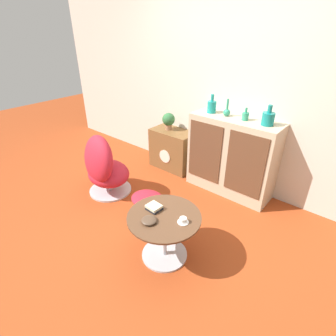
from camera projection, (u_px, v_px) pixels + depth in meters
name	position (u px, v px, depth m)	size (l,w,h in m)	color
ground_plane	(140.00, 234.00, 2.82)	(12.00, 12.00, 0.00)	#9E3D19
wall_back	(227.00, 86.00, 3.26)	(6.40, 0.06, 2.60)	beige
sideboard	(231.00, 156.00, 3.33)	(1.10, 0.41, 1.00)	tan
tv_console	(173.00, 149.00, 3.99)	(0.66, 0.38, 0.60)	brown
egg_chair	(104.00, 167.00, 3.33)	(0.71, 0.67, 0.83)	#B7B7BC
ottoman	(148.00, 201.00, 3.04)	(0.41, 0.35, 0.25)	#B7B7BC
coffee_table	(164.00, 230.00, 2.41)	(0.67, 0.67, 0.48)	#B7B7BC
vase_leftmost	(212.00, 106.00, 3.24)	(0.11, 0.11, 0.23)	teal
vase_inner_left	(227.00, 112.00, 3.14)	(0.08, 0.08, 0.21)	#2D8E6B
vase_inner_right	(245.00, 116.00, 3.00)	(0.08, 0.08, 0.15)	#2D8E6B
vase_rightmost	(268.00, 118.00, 2.84)	(0.13, 0.13, 0.22)	#147A75
potted_plant	(169.00, 120.00, 3.82)	(0.19, 0.19, 0.25)	#996B4C
teacup	(183.00, 221.00, 2.25)	(0.10, 0.10, 0.05)	white
book_stack	(154.00, 207.00, 2.40)	(0.14, 0.12, 0.04)	black
bowl	(149.00, 220.00, 2.25)	(0.14, 0.14, 0.04)	#4C3828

